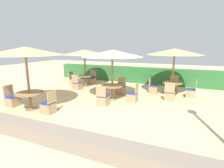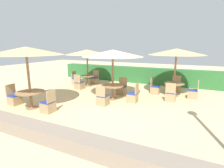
{
  "view_description": "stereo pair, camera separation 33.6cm",
  "coord_description": "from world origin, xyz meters",
  "px_view_note": "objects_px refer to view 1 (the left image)",
  "views": [
    {
      "loc": [
        3.1,
        -6.64,
        2.62
      ],
      "look_at": [
        0.0,
        0.6,
        0.9
      ],
      "focal_mm": 28.0,
      "sensor_mm": 36.0,
      "label": 1
    },
    {
      "loc": [
        3.4,
        -6.5,
        2.62
      ],
      "look_at": [
        0.0,
        0.6,
        0.9
      ],
      "focal_mm": 28.0,
      "sensor_mm": 36.0,
      "label": 2
    }
  ],
  "objects_px": {
    "patio_chair_center_south": "(103,100)",
    "patio_chair_back_right_west": "(153,89)",
    "round_table_back_left": "(85,78)",
    "patio_chair_center_east": "(133,97)",
    "round_table_back_right": "(172,85)",
    "parasol_center": "(112,53)",
    "patio_chair_center_north": "(120,89)",
    "patio_chair_back_left_west": "(73,81)",
    "patio_chair_back_left_north": "(92,80)",
    "round_table_front_left": "(30,96)",
    "patio_chair_back_right_east": "(191,93)",
    "patio_chair_back_left_south": "(77,85)",
    "patio_chair_front_left_west": "(12,100)",
    "parasol_back_right": "(175,52)",
    "parasol_front_left": "(25,51)",
    "parasol_back_left": "(85,52)",
    "round_table_center": "(112,88)",
    "patio_chair_back_right_north": "(173,87)",
    "patio_chair_back_right_south": "(169,95)",
    "patio_chair_front_left_east": "(49,107)"
  },
  "relations": [
    {
      "from": "round_table_center",
      "to": "round_table_back_left",
      "type": "bearing_deg",
      "value": 144.75
    },
    {
      "from": "patio_chair_center_north",
      "to": "patio_chair_front_left_east",
      "type": "bearing_deg",
      "value": 66.6
    },
    {
      "from": "patio_chair_back_right_west",
      "to": "patio_chair_center_east",
      "type": "distance_m",
      "value": 2.06
    },
    {
      "from": "parasol_center",
      "to": "patio_chair_center_east",
      "type": "bearing_deg",
      "value": -0.37
    },
    {
      "from": "round_table_back_left",
      "to": "round_table_front_left",
      "type": "distance_m",
      "value": 4.62
    },
    {
      "from": "patio_chair_back_left_south",
      "to": "round_table_back_right",
      "type": "distance_m",
      "value": 5.52
    },
    {
      "from": "patio_chair_back_left_north",
      "to": "patio_chair_back_left_south",
      "type": "distance_m",
      "value": 1.85
    },
    {
      "from": "parasol_center",
      "to": "round_table_center",
      "type": "height_order",
      "value": "parasol_center"
    },
    {
      "from": "parasol_back_left",
      "to": "round_table_center",
      "type": "distance_m",
      "value": 3.74
    },
    {
      "from": "round_table_back_left",
      "to": "patio_chair_center_east",
      "type": "height_order",
      "value": "patio_chair_center_east"
    },
    {
      "from": "patio_chair_back_right_north",
      "to": "round_table_back_right",
      "type": "bearing_deg",
      "value": 89.17
    },
    {
      "from": "patio_chair_back_right_east",
      "to": "patio_chair_center_south",
      "type": "xyz_separation_m",
      "value": [
        -3.66,
        -2.88,
        0.0
      ]
    },
    {
      "from": "patio_chair_back_right_east",
      "to": "parasol_back_right",
      "type": "bearing_deg",
      "value": 88.44
    },
    {
      "from": "round_table_front_left",
      "to": "parasol_back_left",
      "type": "bearing_deg",
      "value": 91.97
    },
    {
      "from": "patio_chair_back_right_west",
      "to": "patio_chair_front_left_west",
      "type": "relative_size",
      "value": 1.0
    },
    {
      "from": "parasol_front_left",
      "to": "patio_chair_front_left_east",
      "type": "xyz_separation_m",
      "value": [
        0.99,
        -0.02,
        -2.16
      ]
    },
    {
      "from": "patio_chair_back_right_west",
      "to": "patio_chair_front_left_west",
      "type": "xyz_separation_m",
      "value": [
        -5.37,
        -4.62,
        0.0
      ]
    },
    {
      "from": "patio_chair_back_right_east",
      "to": "patio_chair_center_east",
      "type": "xyz_separation_m",
      "value": [
        -2.57,
        -1.91,
        0.0
      ]
    },
    {
      "from": "patio_chair_back_left_south",
      "to": "round_table_front_left",
      "type": "bearing_deg",
      "value": -87.09
    },
    {
      "from": "parasol_center",
      "to": "patio_chair_front_left_west",
      "type": "bearing_deg",
      "value": -144.19
    },
    {
      "from": "parasol_back_right",
      "to": "patio_chair_center_east",
      "type": "xyz_separation_m",
      "value": [
        -1.62,
        -1.93,
        -2.06
      ]
    },
    {
      "from": "round_table_back_right",
      "to": "patio_chair_front_left_east",
      "type": "height_order",
      "value": "patio_chair_front_left_east"
    },
    {
      "from": "patio_chair_back_left_north",
      "to": "patio_chair_center_east",
      "type": "xyz_separation_m",
      "value": [
        3.84,
        -2.86,
        0.0
      ]
    },
    {
      "from": "patio_chair_back_right_north",
      "to": "patio_chair_back_right_east",
      "type": "height_order",
      "value": "same"
    },
    {
      "from": "patio_chair_center_south",
      "to": "patio_chair_back_right_west",
      "type": "bearing_deg",
      "value": 59.7
    },
    {
      "from": "round_table_back_right",
      "to": "round_table_back_left",
      "type": "bearing_deg",
      "value": 179.85
    },
    {
      "from": "patio_chair_back_left_west",
      "to": "round_table_back_right",
      "type": "relative_size",
      "value": 0.9
    },
    {
      "from": "patio_chair_back_right_north",
      "to": "patio_chair_front_left_west",
      "type": "xyz_separation_m",
      "value": [
        -6.37,
        -5.58,
        0.0
      ]
    },
    {
      "from": "round_table_back_right",
      "to": "parasol_center",
      "type": "xyz_separation_m",
      "value": [
        -2.67,
        -1.92,
        1.72
      ]
    },
    {
      "from": "round_table_back_right",
      "to": "patio_chair_back_right_north",
      "type": "bearing_deg",
      "value": 89.17
    },
    {
      "from": "parasol_front_left",
      "to": "parasol_back_left",
      "type": "bearing_deg",
      "value": 91.97
    },
    {
      "from": "patio_chair_back_left_north",
      "to": "round_table_front_left",
      "type": "xyz_separation_m",
      "value": [
        0.2,
        -5.53,
        0.33
      ]
    },
    {
      "from": "patio_chair_center_south",
      "to": "patio_chair_center_east",
      "type": "height_order",
      "value": "same"
    },
    {
      "from": "patio_chair_back_left_west",
      "to": "round_table_center",
      "type": "distance_m",
      "value": 4.22
    },
    {
      "from": "parasol_back_left",
      "to": "round_table_back_left",
      "type": "distance_m",
      "value": 1.69
    },
    {
      "from": "patio_chair_back_left_west",
      "to": "parasol_back_right",
      "type": "relative_size",
      "value": 0.33
    },
    {
      "from": "patio_chair_back_left_north",
      "to": "patio_chair_center_east",
      "type": "height_order",
      "value": "same"
    },
    {
      "from": "patio_chair_back_right_east",
      "to": "patio_chair_front_left_east",
      "type": "bearing_deg",
      "value": 131.38
    },
    {
      "from": "patio_chair_back_left_south",
      "to": "patio_chair_front_left_west",
      "type": "relative_size",
      "value": 1.0
    },
    {
      "from": "round_table_back_right",
      "to": "round_table_center",
      "type": "xyz_separation_m",
      "value": [
        -2.67,
        -1.92,
        0.02
      ]
    },
    {
      "from": "patio_chair_back_left_south",
      "to": "round_table_back_right",
      "type": "bearing_deg",
      "value": 9.61
    },
    {
      "from": "patio_chair_front_left_east",
      "to": "patio_chair_front_left_west",
      "type": "height_order",
      "value": "same"
    },
    {
      "from": "patio_chair_back_right_south",
      "to": "parasol_center",
      "type": "height_order",
      "value": "parasol_center"
    },
    {
      "from": "patio_chair_back_right_west",
      "to": "round_table_center",
      "type": "height_order",
      "value": "patio_chair_back_right_west"
    },
    {
      "from": "patio_chair_center_north",
      "to": "patio_chair_back_left_west",
      "type": "bearing_deg",
      "value": -13.27
    },
    {
      "from": "patio_chair_center_north",
      "to": "patio_chair_center_south",
      "type": "relative_size",
      "value": 1.0
    },
    {
      "from": "patio_chair_back_right_west",
      "to": "parasol_center",
      "type": "height_order",
      "value": "parasol_center"
    },
    {
      "from": "patio_chair_back_right_south",
      "to": "round_table_center",
      "type": "bearing_deg",
      "value": -160.51
    },
    {
      "from": "patio_chair_back_right_west",
      "to": "patio_chair_center_north",
      "type": "distance_m",
      "value": 1.86
    },
    {
      "from": "patio_chair_back_left_north",
      "to": "round_table_front_left",
      "type": "bearing_deg",
      "value": 92.07
    }
  ]
}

